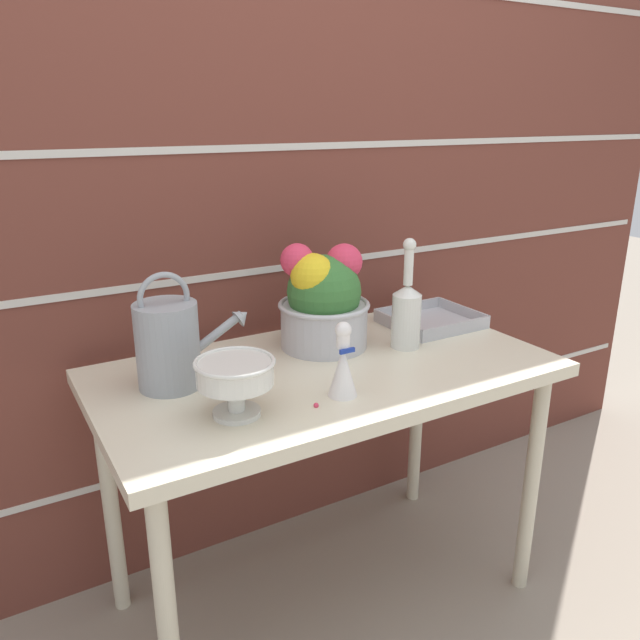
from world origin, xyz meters
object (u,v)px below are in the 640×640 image
object	(u,v)px
flower_planter	(323,300)
figurine_vase	(343,366)
watering_can	(169,343)
crystal_pedestal_bowl	(235,376)
wire_tray	(431,321)
glass_decanter	(407,311)

from	to	relation	value
flower_planter	figurine_vase	world-z (taller)	flower_planter
watering_can	flower_planter	size ratio (longest dim) A/B	0.99
watering_can	crystal_pedestal_bowl	xyz separation A→B (m)	(0.07, -0.22, -0.02)
flower_planter	figurine_vase	size ratio (longest dim) A/B	1.64
flower_planter	figurine_vase	xyz separation A→B (m)	(-0.13, -0.30, -0.06)
flower_planter	wire_tray	distance (m)	0.41
figurine_vase	wire_tray	distance (m)	0.60
crystal_pedestal_bowl	flower_planter	bearing A→B (deg)	35.51
glass_decanter	wire_tray	distance (m)	0.24
crystal_pedestal_bowl	wire_tray	bearing A→B (deg)	19.08
figurine_vase	glass_decanter	bearing A→B (deg)	29.24
watering_can	wire_tray	size ratio (longest dim) A/B	1.08
flower_planter	crystal_pedestal_bowl	bearing A→B (deg)	-144.49
crystal_pedestal_bowl	wire_tray	world-z (taller)	crystal_pedestal_bowl
flower_planter	glass_decanter	world-z (taller)	glass_decanter
flower_planter	wire_tray	xyz separation A→B (m)	(0.39, -0.01, -0.13)
crystal_pedestal_bowl	glass_decanter	size ratio (longest dim) A/B	0.57
wire_tray	glass_decanter	bearing A→B (deg)	-148.63
glass_decanter	flower_planter	bearing A→B (deg)	148.79
figurine_vase	wire_tray	bearing A→B (deg)	30.04
watering_can	flower_planter	distance (m)	0.46
watering_can	wire_tray	world-z (taller)	watering_can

